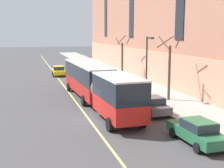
# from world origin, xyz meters

# --- Properties ---
(ground_plane) EXTENTS (260.00, 260.00, 0.00)m
(ground_plane) POSITION_xyz_m (0.00, 0.00, 0.00)
(ground_plane) COLOR #424244
(sidewalk) EXTENTS (5.57, 160.00, 0.15)m
(sidewalk) POSITION_xyz_m (9.13, 3.00, 0.07)
(sidewalk) COLOR #9E9B93
(sidewalk) RESTS_ON ground
(city_bus) EXTENTS (3.56, 19.35, 3.67)m
(city_bus) POSITION_xyz_m (1.46, 4.84, 2.13)
(city_bus) COLOR red
(city_bus) RESTS_ON ground
(parked_car_silver_0) EXTENTS (2.02, 4.46, 1.56)m
(parked_car_silver_0) POSITION_xyz_m (5.11, 9.78, 0.78)
(parked_car_silver_0) COLOR #B7B7BC
(parked_car_silver_0) RESTS_ON ground
(parked_car_green_1) EXTENTS (2.04, 4.75, 1.56)m
(parked_car_green_1) POSITION_xyz_m (5.17, -7.33, 0.78)
(parked_car_green_1) COLOR #23603D
(parked_car_green_1) RESTS_ON ground
(parked_car_white_3) EXTENTS (1.99, 4.31, 1.56)m
(parked_car_white_3) POSITION_xyz_m (5.01, 33.56, 0.78)
(parked_car_white_3) COLOR silver
(parked_car_white_3) RESTS_ON ground
(parked_car_white_4) EXTENTS (2.07, 4.48, 1.56)m
(parked_car_white_4) POSITION_xyz_m (5.11, 21.89, 0.78)
(parked_car_white_4) COLOR silver
(parked_car_white_4) RESTS_ON ground
(parked_car_darkgray_5) EXTENTS (2.15, 4.27, 1.56)m
(parked_car_darkgray_5) POSITION_xyz_m (5.24, 0.09, 0.78)
(parked_car_darkgray_5) COLOR #4C4C51
(parked_car_darkgray_5) RESTS_ON ground
(taxi_cab) EXTENTS (2.12, 4.82, 1.56)m
(taxi_cab) POSITION_xyz_m (0.18, 26.61, 0.78)
(taxi_cab) COLOR yellow
(taxi_cab) RESTS_ON ground
(street_tree_mid_block) EXTENTS (2.09, 2.10, 6.59)m
(street_tree_mid_block) POSITION_xyz_m (8.93, 4.47, 3.45)
(street_tree_mid_block) COLOR brown
(street_tree_mid_block) RESTS_ON sidewalk
(street_tree_far_uptown) EXTENTS (1.94, 1.89, 6.38)m
(street_tree_far_uptown) POSITION_xyz_m (8.96, 20.20, 3.29)
(street_tree_far_uptown) COLOR brown
(street_tree_far_uptown) RESTS_ON sidewalk
(street_lamp) EXTENTS (0.36, 1.48, 6.35)m
(street_lamp) POSITION_xyz_m (6.94, 5.37, 4.08)
(street_lamp) COLOR #2D2D30
(street_lamp) RESTS_ON sidewalk
(fire_hydrant) EXTENTS (0.42, 0.24, 0.72)m
(fire_hydrant) POSITION_xyz_m (6.84, 8.50, 0.49)
(fire_hydrant) COLOR red
(fire_hydrant) RESTS_ON sidewalk
(lane_centerline) EXTENTS (0.16, 140.00, 0.01)m
(lane_centerline) POSITION_xyz_m (-0.24, 3.00, 0.00)
(lane_centerline) COLOR #E0D66B
(lane_centerline) RESTS_ON ground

